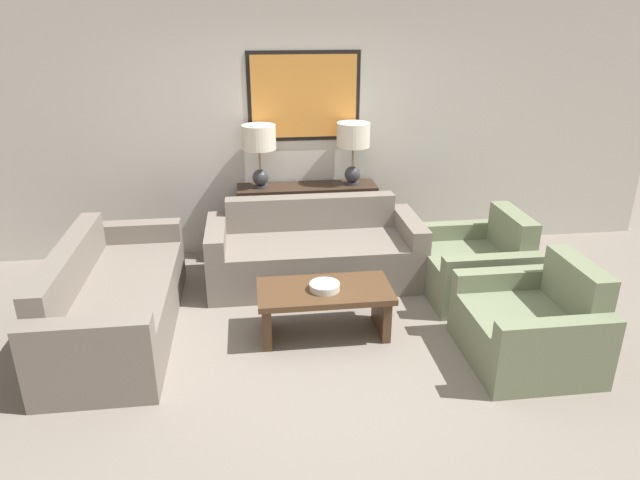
# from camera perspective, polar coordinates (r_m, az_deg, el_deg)

# --- Properties ---
(ground_plane) EXTENTS (20.00, 20.00, 0.00)m
(ground_plane) POSITION_cam_1_polar(r_m,az_deg,el_deg) (4.59, 1.52, -11.56)
(ground_plane) COLOR slate
(back_wall) EXTENTS (8.02, 0.12, 2.65)m
(back_wall) POSITION_cam_1_polar(r_m,az_deg,el_deg) (6.24, -1.62, 10.86)
(back_wall) COLOR beige
(back_wall) RESTS_ON ground_plane
(console_table) EXTENTS (1.48, 0.38, 0.80)m
(console_table) POSITION_cam_1_polar(r_m,az_deg,el_deg) (6.23, -1.28, 1.95)
(console_table) COLOR #332319
(console_table) RESTS_ON ground_plane
(table_lamp_left) EXTENTS (0.35, 0.35, 0.66)m
(table_lamp_left) POSITION_cam_1_polar(r_m,az_deg,el_deg) (5.96, -6.11, 9.57)
(table_lamp_left) COLOR #333338
(table_lamp_left) RESTS_ON console_table
(table_lamp_right) EXTENTS (0.35, 0.35, 0.66)m
(table_lamp_right) POSITION_cam_1_polar(r_m,az_deg,el_deg) (6.06, 3.33, 9.86)
(table_lamp_right) COLOR #333338
(table_lamp_right) RESTS_ON console_table
(couch_by_back_wall) EXTENTS (2.08, 0.87, 0.79)m
(couch_by_back_wall) POSITION_cam_1_polar(r_m,az_deg,el_deg) (5.67, -0.57, -1.38)
(couch_by_back_wall) COLOR slate
(couch_by_back_wall) RESTS_ON ground_plane
(couch_by_side) EXTENTS (0.87, 2.08, 0.79)m
(couch_by_side) POSITION_cam_1_polar(r_m,az_deg,el_deg) (5.06, -19.91, -5.82)
(couch_by_side) COLOR slate
(couch_by_side) RESTS_ON ground_plane
(coffee_table) EXTENTS (1.10, 0.56, 0.43)m
(coffee_table) POSITION_cam_1_polar(r_m,az_deg,el_deg) (4.73, 0.45, -6.12)
(coffee_table) COLOR #4C331E
(coffee_table) RESTS_ON ground_plane
(decorative_bowl) EXTENTS (0.25, 0.25, 0.06)m
(decorative_bowl) POSITION_cam_1_polar(r_m,az_deg,el_deg) (4.64, 0.46, -4.68)
(decorative_bowl) COLOR beige
(decorative_bowl) RESTS_ON coffee_table
(armchair_near_back_wall) EXTENTS (0.89, 0.98, 0.80)m
(armchair_near_back_wall) POSITION_cam_1_polar(r_m,az_deg,el_deg) (5.61, 15.36, -2.61)
(armchair_near_back_wall) COLOR #707A5B
(armchair_near_back_wall) RESTS_ON ground_plane
(armchair_near_camera) EXTENTS (0.89, 0.98, 0.80)m
(armchair_near_camera) POSITION_cam_1_polar(r_m,az_deg,el_deg) (4.72, 20.36, -8.16)
(armchair_near_camera) COLOR #707A5B
(armchair_near_camera) RESTS_ON ground_plane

